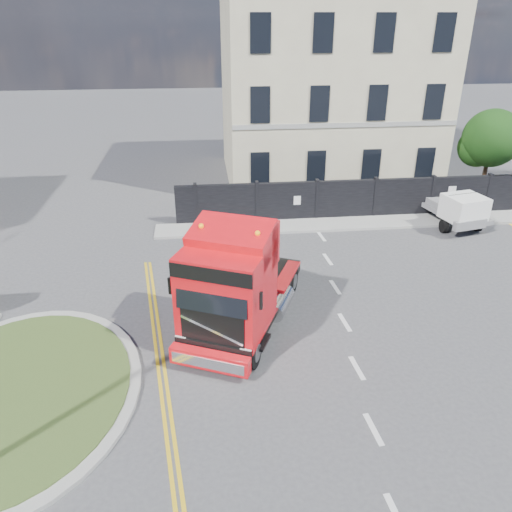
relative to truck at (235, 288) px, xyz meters
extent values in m
plane|color=#424244|center=(0.77, 0.68, -1.72)|extent=(120.00, 120.00, 0.00)
cylinder|color=gray|center=(-6.23, -2.32, -1.66)|extent=(6.80, 6.80, 0.12)
cylinder|color=#2F481D|center=(-6.23, -2.32, -1.58)|extent=(6.20, 6.20, 0.05)
cube|color=black|center=(6.77, 9.68, -0.72)|extent=(18.00, 0.25, 2.00)
cube|color=beige|center=(6.77, 17.18, 3.78)|extent=(12.00, 10.00, 11.00)
cylinder|color=#382619|center=(15.27, 12.68, -0.52)|extent=(0.24, 0.24, 2.40)
sphere|color=black|center=(15.27, 12.68, 1.48)|extent=(3.20, 3.20, 3.20)
sphere|color=black|center=(14.77, 13.08, 0.88)|extent=(2.20, 2.20, 2.20)
cube|color=gray|center=(6.77, 8.78, -1.66)|extent=(20.00, 1.60, 0.12)
cube|color=black|center=(0.44, 0.98, -1.00)|extent=(4.61, 6.47, 0.43)
cube|color=red|center=(-0.25, -0.55, 0.34)|extent=(3.21, 3.26, 2.69)
cube|color=red|center=(0.16, 0.37, 1.45)|extent=(2.54, 1.77, 1.34)
cube|color=black|center=(-0.75, -1.67, 0.73)|extent=(1.95, 0.91, 1.01)
cube|color=red|center=(-0.87, -1.95, -1.19)|extent=(2.33, 1.29, 0.53)
cylinder|color=black|center=(-1.51, -0.83, -1.22)|extent=(0.69, 1.04, 1.00)
cylinder|color=gray|center=(-1.51, -0.83, -1.22)|extent=(0.54, 0.64, 0.55)
cylinder|color=black|center=(0.39, -1.68, -1.22)|extent=(0.69, 1.04, 1.00)
cylinder|color=gray|center=(0.39, -1.68, -1.22)|extent=(0.54, 0.64, 0.55)
cylinder|color=black|center=(-0.12, 2.28, -1.22)|extent=(0.69, 1.04, 1.00)
cylinder|color=gray|center=(-0.12, 2.28, -1.22)|extent=(0.54, 0.64, 0.55)
cylinder|color=black|center=(1.78, 1.43, -1.22)|extent=(0.69, 1.04, 1.00)
cylinder|color=gray|center=(1.78, 1.43, -1.22)|extent=(0.54, 0.64, 0.55)
cylinder|color=black|center=(0.35, 3.33, -1.22)|extent=(0.69, 1.04, 1.00)
cylinder|color=gray|center=(0.35, 3.33, -1.22)|extent=(0.54, 0.64, 0.55)
cylinder|color=black|center=(2.25, 2.48, -1.22)|extent=(0.69, 1.04, 1.00)
cylinder|color=gray|center=(2.25, 2.48, -1.22)|extent=(0.54, 0.64, 0.55)
cube|color=slate|center=(11.33, 8.68, -1.10)|extent=(2.55, 4.53, 0.22)
cube|color=white|center=(11.33, 7.35, -0.52)|extent=(1.99, 1.92, 1.16)
cylinder|color=black|center=(10.48, 7.35, -1.41)|extent=(0.22, 0.62, 0.62)
cylinder|color=black|center=(12.17, 7.35, -1.41)|extent=(0.22, 0.62, 0.62)
cylinder|color=black|center=(10.48, 10.01, -1.41)|extent=(0.22, 0.62, 0.62)
cylinder|color=black|center=(12.17, 10.01, -1.41)|extent=(0.22, 0.62, 0.62)
camera|label=1|loc=(-0.81, -13.52, 7.70)|focal=35.00mm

